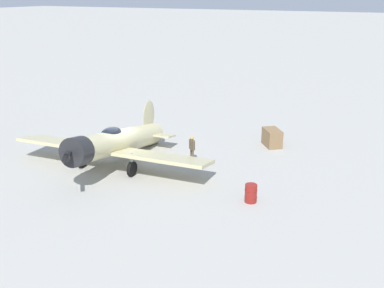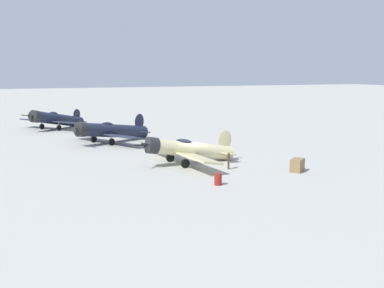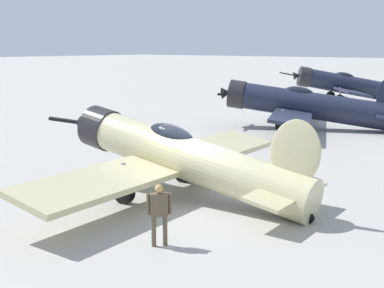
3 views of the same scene
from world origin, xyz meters
name	(u,v)px [view 3 (image 3 of 3)]	position (x,y,z in m)	size (l,w,h in m)	color
ground_plane	(192,199)	(0.00, 0.00, 0.00)	(400.00, 400.00, 0.00)	#A8A59E
airplane_foreground	(179,157)	(-0.04, 0.49, 1.34)	(11.53, 10.16, 3.04)	beige
airplane_mid_apron	(306,105)	(15.30, 3.89, 1.41)	(11.28, 10.29, 3.21)	#1E2338
airplane_far_line	(349,85)	(31.40, 8.10, 1.44)	(10.44, 9.68, 3.31)	#1E2338
ground_crew_mechanic	(159,209)	(-3.57, -1.89, 0.94)	(0.47, 0.44, 1.56)	brown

